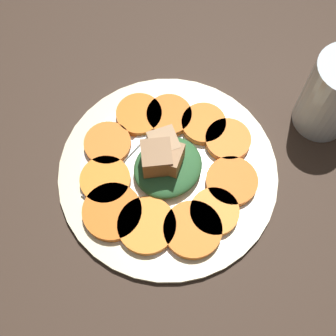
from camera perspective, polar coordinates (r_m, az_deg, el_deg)
name	(u,v)px	position (r cm, az deg, el deg)	size (l,w,h in cm)	color
table_slab	(168,177)	(63.84, 0.00, -1.09)	(120.00, 120.00, 2.00)	#38281E
plate	(168,173)	(62.43, 0.00, -0.57)	(29.17, 29.17, 1.05)	beige
carrot_slice_0	(105,180)	(61.29, -7.64, -1.50)	(6.58, 6.58, 1.20)	orange
carrot_slice_1	(112,212)	(59.72, -6.80, -5.35)	(7.56, 7.56, 1.20)	orange
carrot_slice_2	(147,226)	(58.85, -2.59, -7.03)	(7.38, 7.38, 1.20)	orange
carrot_slice_3	(193,230)	(58.72, 3.02, -7.53)	(7.37, 7.37, 1.20)	orange
carrot_slice_4	(214,212)	(59.59, 5.67, -5.37)	(6.28, 6.28, 1.20)	orange
carrot_slice_5	(232,181)	(61.24, 7.76, -1.64)	(6.74, 6.74, 1.20)	orange
carrot_slice_6	(228,140)	(63.63, 7.30, 3.39)	(6.16, 6.16, 1.20)	orange
carrot_slice_7	(203,124)	(64.44, 4.35, 5.38)	(6.09, 6.09, 1.20)	orange
carrot_slice_8	(169,115)	(64.90, 0.14, 6.42)	(6.24, 6.24, 1.20)	orange
carrot_slice_9	(139,115)	(65.07, -3.54, 6.49)	(6.33, 6.33, 1.20)	orange
carrot_slice_10	(108,144)	(63.37, -7.36, 2.90)	(6.31, 6.31, 1.20)	orange
center_pile	(166,162)	(59.65, -0.25, 0.70)	(9.28, 8.35, 6.34)	#2D6033
fork	(135,144)	(63.45, -4.04, 2.91)	(18.95, 5.10, 0.40)	silver
water_glass	(333,95)	(64.91, 19.44, 8.37)	(7.64, 7.64, 12.36)	silver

